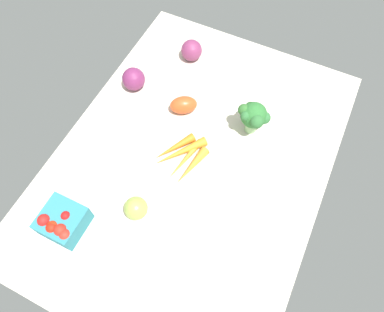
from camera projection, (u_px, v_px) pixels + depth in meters
tablecloth at (192, 161)px, 105.43cm from camera, size 104.00×76.00×2.00cm
broccoli_head at (253, 116)px, 102.80cm from camera, size 8.95×9.71×11.54cm
heirloom_tomato_green at (136, 208)px, 94.04cm from camera, size 6.35×6.35×6.35cm
roma_tomato at (183, 105)px, 110.41cm from camera, size 9.36×10.17×5.54cm
berry_basket at (62, 222)px, 91.59cm from camera, size 10.66×10.66×7.81cm
carrot_bunch at (183, 156)px, 103.52cm from camera, size 16.44×14.60×2.91cm
red_onion_near_basket at (134, 79)px, 114.13cm from camera, size 7.39×7.39×7.39cm
red_onion_center at (192, 50)px, 120.19cm from camera, size 7.13×7.13×7.13cm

